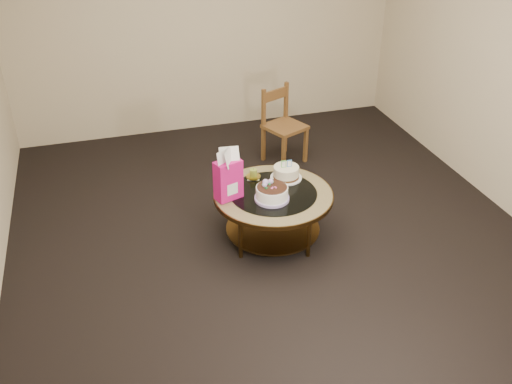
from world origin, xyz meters
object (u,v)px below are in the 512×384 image
object	(u,v)px
decorated_cake	(272,194)
gift_bag	(228,175)
cream_cake	(286,173)
dining_chair	(283,125)
coffee_table	(273,201)

from	to	relation	value
decorated_cake	gift_bag	distance (m)	0.39
decorated_cake	cream_cake	size ratio (longest dim) A/B	1.04
gift_bag	dining_chair	bearing A→B (deg)	36.01
decorated_cake	gift_bag	xyz separation A→B (m)	(-0.33, 0.13, 0.16)
dining_chair	cream_cake	bearing A→B (deg)	-131.74
coffee_table	cream_cake	world-z (taller)	cream_cake
decorated_cake	dining_chair	distance (m)	1.60
cream_cake	dining_chair	xyz separation A→B (m)	(0.37, 1.18, -0.10)
decorated_cake	dining_chair	bearing A→B (deg)	67.82
decorated_cake	cream_cake	world-z (taller)	cream_cake
cream_cake	gift_bag	bearing A→B (deg)	-160.03
coffee_table	decorated_cake	xyz separation A→B (m)	(-0.05, -0.10, 0.14)
coffee_table	decorated_cake	bearing A→B (deg)	-115.49
gift_bag	decorated_cake	bearing A→B (deg)	-40.28
decorated_cake	gift_bag	world-z (taller)	gift_bag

